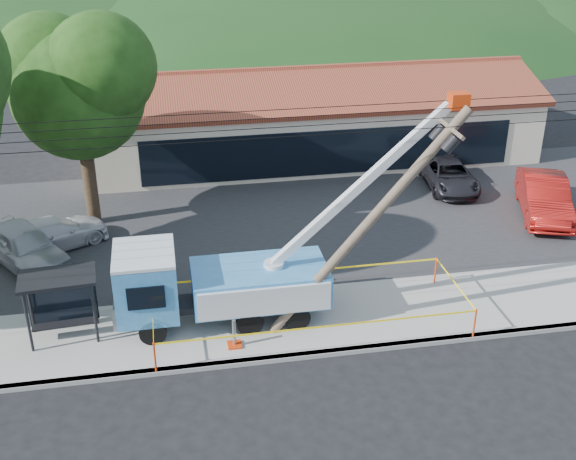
# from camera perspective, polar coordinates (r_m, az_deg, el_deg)

# --- Properties ---
(ground) EXTENTS (120.00, 120.00, 0.00)m
(ground) POSITION_cam_1_polar(r_m,az_deg,el_deg) (21.04, 2.78, -13.34)
(ground) COLOR black
(ground) RESTS_ON ground
(curb) EXTENTS (60.00, 0.25, 0.15)m
(curb) POSITION_cam_1_polar(r_m,az_deg,el_deg) (22.61, 1.58, -9.86)
(curb) COLOR #ACA7A0
(curb) RESTS_ON ground
(sidewalk) EXTENTS (60.00, 4.00, 0.15)m
(sidewalk) POSITION_cam_1_polar(r_m,az_deg,el_deg) (24.14, 0.65, -7.24)
(sidewalk) COLOR #ACA7A0
(sidewalk) RESTS_ON ground
(parking_lot) EXTENTS (60.00, 12.00, 0.10)m
(parking_lot) POSITION_cam_1_polar(r_m,az_deg,el_deg) (31.03, -2.15, 0.80)
(parking_lot) COLOR #28282B
(parking_lot) RESTS_ON ground
(strip_mall) EXTENTS (22.50, 8.53, 4.67)m
(strip_mall) POSITION_cam_1_polar(r_m,az_deg,el_deg) (38.35, 2.02, 8.81)
(strip_mall) COLOR beige
(strip_mall) RESTS_ON ground
(tree_lot) EXTENTS (6.30, 5.60, 8.94)m
(tree_lot) POSITION_cam_1_polar(r_m,az_deg,el_deg) (29.78, -16.37, 11.29)
(tree_lot) COLOR #332316
(tree_lot) RESTS_ON ground
(hill_west) EXTENTS (78.40, 56.00, 28.00)m
(hill_west) POSITION_cam_1_polar(r_m,az_deg,el_deg) (72.84, -19.58, 14.28)
(hill_west) COLOR #183D16
(hill_west) RESTS_ON ground
(hill_center) EXTENTS (89.60, 64.00, 32.00)m
(hill_center) POSITION_cam_1_polar(r_m,az_deg,el_deg) (73.32, 0.76, 15.80)
(hill_center) COLOR #183D16
(hill_center) RESTS_ON ground
(hill_east) EXTENTS (72.80, 52.00, 26.00)m
(hill_east) POSITION_cam_1_polar(r_m,az_deg,el_deg) (79.57, 15.61, 15.72)
(hill_east) COLOR #183D16
(hill_east) RESTS_ON ground
(utility_truck) EXTENTS (11.18, 3.68, 7.34)m
(utility_truck) POSITION_cam_1_polar(r_m,az_deg,el_deg) (23.49, -5.62, -4.02)
(utility_truck) COLOR black
(utility_truck) RESTS_ON ground
(leaning_pole) EXTENTS (6.16, 1.76, 7.30)m
(leaning_pole) POSITION_cam_1_polar(r_m,az_deg,el_deg) (22.29, 7.03, 1.33)
(leaning_pole) COLOR brown
(leaning_pole) RESTS_ON ground
(bus_shelter) EXTENTS (2.42, 1.60, 2.24)m
(bus_shelter) POSITION_cam_1_polar(r_m,az_deg,el_deg) (23.62, -17.61, -4.57)
(bus_shelter) COLOR black
(bus_shelter) RESTS_ON ground
(caution_tape) EXTENTS (10.06, 3.50, 1.01)m
(caution_tape) POSITION_cam_1_polar(r_m,az_deg,el_deg) (23.56, 1.68, -5.80)
(caution_tape) COLOR red
(caution_tape) RESTS_ON ground
(car_silver) EXTENTS (4.17, 4.88, 1.58)m
(car_silver) POSITION_cam_1_polar(r_m,az_deg,el_deg) (29.23, -19.87, -2.71)
(car_silver) COLOR #A3A4AA
(car_silver) RESTS_ON ground
(car_red) EXTENTS (3.38, 5.44, 1.69)m
(car_red) POSITION_cam_1_polar(r_m,az_deg,el_deg) (33.31, 19.34, 1.00)
(car_red) COLOR #A21410
(car_red) RESTS_ON ground
(car_white) EXTENTS (4.67, 3.71, 1.27)m
(car_white) POSITION_cam_1_polar(r_m,az_deg,el_deg) (30.12, -17.89, -1.51)
(car_white) COLOR silver
(car_white) RESTS_ON ground
(car_dark) EXTENTS (2.52, 4.71, 1.26)m
(car_dark) POSITION_cam_1_polar(r_m,az_deg,el_deg) (35.04, 12.48, 3.17)
(car_dark) COLOR black
(car_dark) RESTS_ON ground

